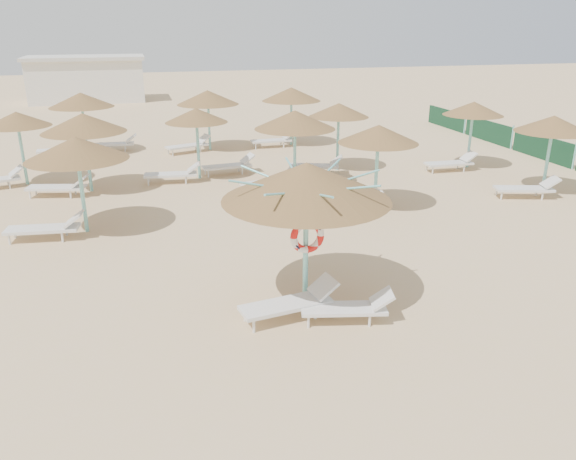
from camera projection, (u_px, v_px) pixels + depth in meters
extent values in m
plane|color=tan|center=(293.00, 303.00, 11.87)|extent=(120.00, 120.00, 0.00)
cylinder|color=#77CFCD|center=(306.00, 247.00, 11.47)|extent=(0.11, 0.11, 2.54)
cone|color=brown|center=(306.00, 181.00, 10.99)|extent=(3.39, 3.39, 0.76)
cylinder|color=#77CFCD|center=(306.00, 194.00, 11.08)|extent=(0.20, 0.20, 0.12)
cylinder|color=#77CFCD|center=(344.00, 181.00, 11.20)|extent=(1.53, 0.04, 0.38)
cylinder|color=#77CFCD|center=(324.00, 175.00, 11.64)|extent=(1.11, 1.11, 0.38)
cylinder|color=#77CFCD|center=(296.00, 174.00, 11.71)|extent=(0.04, 1.53, 0.38)
cylinder|color=#77CFCD|center=(273.00, 178.00, 11.37)|extent=(1.11, 1.11, 0.38)
cylinder|color=#77CFCD|center=(268.00, 186.00, 10.81)|extent=(1.53, 0.04, 0.38)
cylinder|color=#77CFCD|center=(287.00, 193.00, 10.37)|extent=(1.11, 1.11, 0.38)
cylinder|color=#77CFCD|center=(319.00, 195.00, 10.30)|extent=(0.04, 1.53, 0.38)
cylinder|color=#77CFCD|center=(343.00, 189.00, 10.64)|extent=(1.11, 1.11, 0.38)
torus|color=red|center=(307.00, 236.00, 11.29)|extent=(0.72, 0.15, 0.72)
cylinder|color=silver|center=(254.00, 326.00, 10.70)|extent=(0.06, 0.06, 0.27)
cylinder|color=silver|center=(245.00, 315.00, 11.12)|extent=(0.06, 0.06, 0.27)
cylinder|color=silver|center=(315.00, 313.00, 11.20)|extent=(0.06, 0.06, 0.27)
cylinder|color=silver|center=(305.00, 302.00, 11.62)|extent=(0.06, 0.06, 0.27)
cube|color=silver|center=(286.00, 305.00, 11.15)|extent=(1.92, 0.88, 0.08)
cube|color=silver|center=(323.00, 287.00, 11.38)|extent=(0.56, 0.65, 0.36)
cylinder|color=silver|center=(308.00, 322.00, 10.87)|extent=(0.05, 0.05, 0.25)
cylinder|color=silver|center=(307.00, 311.00, 11.29)|extent=(0.05, 0.05, 0.25)
cylinder|color=silver|center=(370.00, 321.00, 10.92)|extent=(0.05, 0.05, 0.25)
cylinder|color=silver|center=(366.00, 310.00, 11.33)|extent=(0.05, 0.05, 0.25)
cube|color=silver|center=(344.00, 309.00, 11.05)|extent=(1.76, 0.91, 0.07)
cube|color=silver|center=(382.00, 298.00, 11.01)|extent=(0.54, 0.61, 0.32)
cylinder|color=#77CFCD|center=(82.00, 192.00, 15.55)|extent=(0.11, 0.11, 2.30)
cone|color=brown|center=(76.00, 148.00, 15.12)|extent=(2.75, 2.75, 0.62)
cylinder|color=#77CFCD|center=(77.00, 157.00, 15.20)|extent=(0.20, 0.20, 0.12)
cylinder|color=silver|center=(9.00, 240.00, 14.93)|extent=(0.06, 0.06, 0.28)
cylinder|color=silver|center=(15.00, 233.00, 15.39)|extent=(0.06, 0.06, 0.28)
cylinder|color=silver|center=(62.00, 237.00, 15.12)|extent=(0.06, 0.06, 0.28)
cylinder|color=silver|center=(66.00, 231.00, 15.58)|extent=(0.06, 0.06, 0.28)
cube|color=silver|center=(42.00, 229.00, 15.21)|extent=(1.96, 0.84, 0.08)
cube|color=silver|center=(74.00, 219.00, 15.24)|extent=(0.55, 0.65, 0.36)
cylinder|color=#77CFCD|center=(88.00, 159.00, 19.34)|extent=(0.11, 0.11, 2.30)
cone|color=brown|center=(83.00, 123.00, 18.90)|extent=(2.83, 2.83, 0.64)
cylinder|color=#77CFCD|center=(84.00, 130.00, 18.99)|extent=(0.20, 0.20, 0.12)
cylinder|color=silver|center=(30.00, 195.00, 18.80)|extent=(0.06, 0.06, 0.28)
cylinder|color=silver|center=(36.00, 191.00, 19.27)|extent=(0.06, 0.06, 0.28)
cylinder|color=silver|center=(71.00, 195.00, 18.84)|extent=(0.06, 0.06, 0.28)
cylinder|color=silver|center=(75.00, 190.00, 19.31)|extent=(0.06, 0.06, 0.28)
cube|color=silver|center=(56.00, 188.00, 19.00)|extent=(1.99, 1.05, 0.08)
cube|color=silver|center=(80.00, 181.00, 18.93)|extent=(0.61, 0.70, 0.36)
cylinder|color=#77CFCD|center=(85.00, 128.00, 24.91)|extent=(0.11, 0.11, 2.30)
cone|color=brown|center=(81.00, 100.00, 24.47)|extent=(2.78, 2.78, 0.62)
cylinder|color=#77CFCD|center=(82.00, 105.00, 24.56)|extent=(0.20, 0.20, 0.12)
cylinder|color=silver|center=(40.00, 156.00, 24.17)|extent=(0.06, 0.06, 0.28)
cylinder|color=silver|center=(41.00, 154.00, 24.62)|extent=(0.06, 0.06, 0.28)
cylinder|color=silver|center=(74.00, 154.00, 24.56)|extent=(0.06, 0.06, 0.28)
cylinder|color=silver|center=(74.00, 152.00, 25.01)|extent=(0.06, 0.06, 0.28)
cube|color=silver|center=(60.00, 150.00, 24.57)|extent=(1.93, 0.71, 0.08)
cube|color=silver|center=(80.00, 143.00, 24.73)|extent=(0.51, 0.62, 0.36)
cylinder|color=silver|center=(94.00, 150.00, 25.41)|extent=(0.06, 0.06, 0.28)
cylinder|color=silver|center=(95.00, 148.00, 25.87)|extent=(0.06, 0.06, 0.28)
cylinder|color=silver|center=(125.00, 149.00, 25.68)|extent=(0.06, 0.06, 0.28)
cylinder|color=silver|center=(126.00, 146.00, 26.14)|extent=(0.06, 0.06, 0.28)
cube|color=silver|center=(113.00, 144.00, 25.74)|extent=(1.93, 0.71, 0.08)
cube|color=silver|center=(131.00, 138.00, 25.83)|extent=(0.51, 0.62, 0.36)
cylinder|color=#77CFCD|center=(198.00, 148.00, 20.97)|extent=(0.11, 0.11, 2.30)
cone|color=brown|center=(196.00, 115.00, 20.54)|extent=(2.30, 2.30, 0.52)
cylinder|color=#77CFCD|center=(197.00, 121.00, 20.62)|extent=(0.20, 0.20, 0.12)
cylinder|color=silver|center=(148.00, 182.00, 20.34)|extent=(0.06, 0.06, 0.28)
cylinder|color=silver|center=(149.00, 178.00, 20.80)|extent=(0.06, 0.06, 0.28)
cylinder|color=silver|center=(186.00, 180.00, 20.54)|extent=(0.06, 0.06, 0.28)
cylinder|color=silver|center=(186.00, 177.00, 21.00)|extent=(0.06, 0.06, 0.28)
cube|color=silver|center=(171.00, 174.00, 20.62)|extent=(1.95, 0.82, 0.08)
cube|color=silver|center=(194.00, 167.00, 20.67)|extent=(0.55, 0.65, 0.36)
cylinder|color=silver|center=(208.00, 174.00, 21.37)|extent=(0.06, 0.06, 0.28)
cylinder|color=silver|center=(205.00, 171.00, 21.81)|extent=(0.06, 0.06, 0.28)
cylinder|color=silver|center=(242.00, 171.00, 21.83)|extent=(0.06, 0.06, 0.28)
cylinder|color=silver|center=(239.00, 168.00, 22.27)|extent=(0.06, 0.06, 0.28)
cube|color=silver|center=(227.00, 166.00, 21.80)|extent=(1.95, 0.82, 0.08)
cube|color=silver|center=(247.00, 158.00, 22.00)|extent=(0.55, 0.65, 0.36)
cylinder|color=#77CFCD|center=(209.00, 125.00, 25.71)|extent=(0.11, 0.11, 2.30)
cone|color=brown|center=(208.00, 97.00, 25.27)|extent=(2.80, 2.80, 0.63)
cylinder|color=#77CFCD|center=(208.00, 103.00, 25.36)|extent=(0.20, 0.20, 0.12)
cylinder|color=silver|center=(173.00, 153.00, 24.81)|extent=(0.06, 0.06, 0.28)
cylinder|color=silver|center=(168.00, 151.00, 25.20)|extent=(0.06, 0.06, 0.28)
cylinder|color=silver|center=(201.00, 149.00, 25.52)|extent=(0.06, 0.06, 0.28)
cylinder|color=silver|center=(196.00, 147.00, 25.91)|extent=(0.06, 0.06, 0.28)
cube|color=silver|center=(187.00, 146.00, 25.36)|extent=(2.00, 1.20, 0.08)
cube|color=silver|center=(204.00, 139.00, 25.73)|extent=(0.65, 0.72, 0.36)
cylinder|color=#77CFCD|center=(376.00, 173.00, 17.52)|extent=(0.11, 0.11, 2.30)
cone|color=brown|center=(378.00, 134.00, 17.09)|extent=(2.47, 2.47, 0.56)
cylinder|color=#77CFCD|center=(378.00, 142.00, 17.17)|extent=(0.20, 0.20, 0.12)
cylinder|color=silver|center=(326.00, 216.00, 16.76)|extent=(0.06, 0.06, 0.28)
cylinder|color=silver|center=(320.00, 211.00, 17.20)|extent=(0.06, 0.06, 0.28)
cylinder|color=silver|center=(366.00, 211.00, 17.19)|extent=(0.06, 0.06, 0.28)
cylinder|color=silver|center=(359.00, 206.00, 17.63)|extent=(0.06, 0.06, 0.28)
cube|color=silver|center=(347.00, 205.00, 17.17)|extent=(1.95, 0.78, 0.08)
cube|color=silver|center=(372.00, 195.00, 17.36)|extent=(0.53, 0.64, 0.36)
cylinder|color=#77CFCD|center=(338.00, 141.00, 22.18)|extent=(0.11, 0.11, 2.30)
cone|color=brown|center=(339.00, 110.00, 21.76)|extent=(2.35, 2.35, 0.53)
cylinder|color=#77CFCD|center=(339.00, 116.00, 21.84)|extent=(0.20, 0.20, 0.12)
cylinder|color=silver|center=(293.00, 172.00, 21.71)|extent=(0.06, 0.06, 0.28)
cylinder|color=silver|center=(294.00, 169.00, 22.18)|extent=(0.06, 0.06, 0.28)
cylinder|color=silver|center=(328.00, 172.00, 21.64)|extent=(0.06, 0.06, 0.28)
cylinder|color=silver|center=(328.00, 169.00, 22.11)|extent=(0.06, 0.06, 0.28)
cube|color=silver|center=(314.00, 166.00, 21.84)|extent=(2.00, 1.19, 0.08)
cube|color=silver|center=(336.00, 160.00, 21.71)|extent=(0.65, 0.72, 0.36)
cylinder|color=#77CFCD|center=(291.00, 121.00, 26.83)|extent=(0.11, 0.11, 2.30)
cone|color=brown|center=(291.00, 94.00, 26.40)|extent=(2.78, 2.78, 0.63)
cylinder|color=#77CFCD|center=(291.00, 99.00, 26.48)|extent=(0.20, 0.20, 0.12)
cylinder|color=silver|center=(256.00, 146.00, 26.12)|extent=(0.06, 0.06, 0.28)
cylinder|color=silver|center=(253.00, 144.00, 26.57)|extent=(0.06, 0.06, 0.28)
cylinder|color=silver|center=(284.00, 145.00, 26.46)|extent=(0.06, 0.06, 0.28)
cylinder|color=silver|center=(281.00, 143.00, 26.91)|extent=(0.06, 0.06, 0.28)
cube|color=silver|center=(271.00, 141.00, 26.49)|extent=(1.90, 0.63, 0.08)
cube|color=silver|center=(288.00, 135.00, 26.62)|extent=(0.49, 0.60, 0.36)
cylinder|color=#77CFCD|center=(547.00, 160.00, 19.20)|extent=(0.11, 0.11, 2.30)
cone|color=brown|center=(553.00, 124.00, 18.77)|extent=(2.47, 2.47, 0.56)
cylinder|color=#77CFCD|center=(552.00, 131.00, 18.85)|extent=(0.20, 0.20, 0.12)
cylinder|color=silver|center=(501.00, 196.00, 18.71)|extent=(0.06, 0.06, 0.28)
cylinder|color=silver|center=(497.00, 192.00, 19.17)|extent=(0.06, 0.06, 0.28)
cylinder|color=silver|center=(542.00, 196.00, 18.67)|extent=(0.06, 0.06, 0.28)
cylinder|color=silver|center=(537.00, 192.00, 19.14)|extent=(0.06, 0.06, 0.28)
cube|color=silver|center=(524.00, 189.00, 18.86)|extent=(2.00, 1.14, 0.08)
cube|color=silver|center=(550.00, 182.00, 18.75)|extent=(0.64, 0.71, 0.36)
cylinder|color=#77CFCD|center=(470.00, 139.00, 22.58)|extent=(0.11, 0.11, 2.30)
cone|color=brown|center=(473.00, 108.00, 22.15)|extent=(2.36, 2.36, 0.53)
cylinder|color=#77CFCD|center=(473.00, 114.00, 22.23)|extent=(0.20, 0.20, 0.12)
cylinder|color=silver|center=(433.00, 170.00, 21.90)|extent=(0.06, 0.06, 0.28)
cylinder|color=silver|center=(427.00, 167.00, 22.36)|extent=(0.06, 0.06, 0.28)
cylinder|color=silver|center=(464.00, 169.00, 22.19)|extent=(0.06, 0.06, 0.28)
cylinder|color=silver|center=(458.00, 166.00, 22.65)|extent=(0.06, 0.06, 0.28)
cube|color=silver|center=(449.00, 163.00, 22.24)|extent=(1.92, 0.69, 0.08)
cube|color=silver|center=(469.00, 156.00, 22.33)|extent=(0.51, 0.62, 0.36)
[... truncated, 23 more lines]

